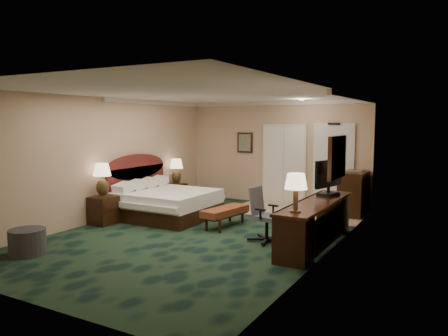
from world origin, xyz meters
The scene contains 25 objects.
floor centered at (0.00, 0.00, 0.00)m, with size 5.00×7.50×0.00m, color black.
ceiling centered at (0.00, 0.00, 2.70)m, with size 5.00×7.50×0.00m, color silver.
wall_back centered at (0.00, 3.75, 1.35)m, with size 5.00×0.00×2.70m, color tan.
wall_front centered at (0.00, -3.75, 1.35)m, with size 5.00×0.00×2.70m, color tan.
wall_left centered at (-2.50, 0.00, 1.35)m, with size 0.00×7.50×2.70m, color tan.
wall_right centered at (2.50, 0.00, 1.35)m, with size 0.00×7.50×2.70m, color tan.
crown_molding centered at (0.00, 0.00, 2.65)m, with size 5.00×7.50×0.10m, color silver, non-canonical shape.
tile_patch centered at (0.90, 2.90, 0.01)m, with size 3.20×1.70×0.01m, color tan.
headboard centered at (-2.44, 1.00, 0.70)m, with size 0.12×2.00×1.40m, color #4C1711, non-canonical shape.
entry_door centered at (1.55, 3.72, 1.05)m, with size 1.02×0.06×2.18m, color silver.
closet_doors centered at (0.25, 3.71, 1.05)m, with size 1.20×0.06×2.10m, color beige.
wall_art centered at (-0.90, 3.71, 1.60)m, with size 0.45×0.06×0.55m, color #4A5D56.
wall_mirror centered at (2.46, 0.60, 1.55)m, with size 0.05×0.95×0.75m, color white.
bed centered at (-1.42, 0.84, 0.31)m, with size 1.95×1.81×0.62m, color white.
nightstand_near centered at (-2.24, -0.29, 0.30)m, with size 0.47×0.54×0.59m, color black.
nightstand_far centered at (-2.27, 2.37, 0.26)m, with size 0.42×0.48×0.53m, color black.
lamp_near centered at (-2.26, -0.29, 0.94)m, with size 0.37×0.37×0.70m, color black, non-canonical shape.
lamp_far centered at (-2.27, 2.40, 0.86)m, with size 0.35×0.35×0.66m, color black, non-canonical shape.
bed_bench centered at (0.13, 0.75, 0.20)m, with size 0.41×1.18×0.40m, color brown.
ottoman centered at (-1.77, -2.49, 0.21)m, with size 0.59×0.59×0.42m, color #323235.
desk centered at (2.19, 0.32, 0.39)m, with size 0.59×2.72×0.78m, color black.
tv centered at (2.19, 1.07, 1.12)m, with size 0.07×0.87×0.68m, color black.
desk_lamp centered at (2.18, -0.71, 1.09)m, with size 0.35×0.35×0.61m, color black, non-canonical shape.
desk_chair centered at (1.34, 0.14, 0.49)m, with size 0.57×0.54×0.98m, color #53545A, non-canonical shape.
minibar centered at (2.18, 3.20, 0.51)m, with size 0.54×0.97×1.02m, color black.
Camera 1 is at (4.46, -7.00, 2.17)m, focal length 35.00 mm.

